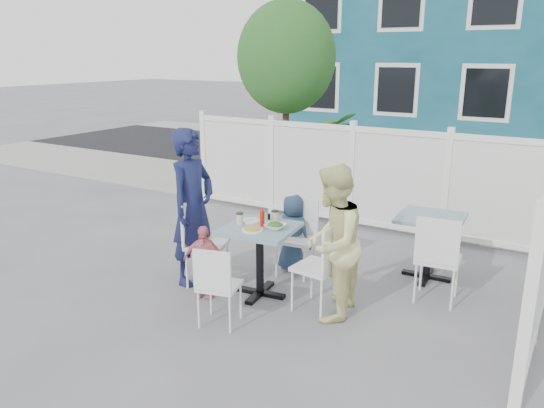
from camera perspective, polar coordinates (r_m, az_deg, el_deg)
The scene contains 29 objects.
ground at distance 6.62m, azimuth -0.74°, elevation -7.79°, with size 80.00×80.00×0.00m, color slate.
near_sidewalk at distance 9.87m, azimuth 10.98°, elevation -0.04°, with size 24.00×2.60×0.01m, color gray.
street at distance 13.32m, azimuth 16.58°, elevation 3.67°, with size 24.00×5.00×0.01m, color black.
far_sidewalk at distance 16.29m, azimuth 19.43°, elevation 5.56°, with size 24.00×1.60×0.01m, color gray.
building at distance 19.51m, azimuth 20.99°, elevation 15.84°, with size 11.00×6.00×6.00m.
fence_back at distance 8.38m, azimuth 8.53°, elevation 2.75°, with size 5.86×0.08×1.60m.
tree at distance 9.72m, azimuth 1.54°, elevation 15.45°, with size 1.80×1.62×3.59m.
utility_cabinet at distance 11.03m, azimuth -1.33°, elevation 5.31°, with size 0.69×0.49×1.29m, color yellow.
potted_shrub_a at distance 9.24m, azimuth 6.58°, elevation 4.53°, with size 0.96×0.96×1.72m, color #1F531D.
potted_shrub_b at distance 8.52m, azimuth 19.74°, elevation 1.66°, with size 1.27×1.10×1.41m, color #1F531D.
main_table at distance 5.92m, azimuth -1.33°, elevation -4.16°, with size 0.85×0.85×0.81m.
spare_table at distance 6.65m, azimuth 16.63°, elevation -2.73°, with size 0.79×0.79×0.79m.
chair_left at distance 6.30m, azimuth -7.79°, elevation -3.43°, with size 0.57×0.58×1.02m.
chair_right at distance 5.59m, azimuth 5.61°, elevation -6.11°, with size 0.47×0.49×0.98m.
chair_back at distance 6.57m, azimuth 2.87°, elevation -2.89°, with size 0.46×0.45×0.94m.
chair_near at distance 5.31m, azimuth -6.01°, elevation -8.25°, with size 0.47×0.46×0.85m.
chair_spare at distance 6.00m, azimuth 17.38°, elevation -5.10°, with size 0.50×0.49×1.01m.
man at distance 6.28m, azimuth -8.55°, elevation -0.32°, with size 0.68×0.44×1.85m, color #161B44.
woman at distance 5.42m, azimuth 6.47°, elevation -4.19°, with size 0.78×0.61×1.61m, color #DBD945.
boy at distance 6.65m, azimuth 2.27°, elevation -3.15°, with size 0.48×0.31×0.98m, color #22374F.
toddler at distance 6.00m, azimuth -7.34°, elevation -6.16°, with size 0.49×0.21×0.84m, color #DC7082.
plate_main at distance 5.73m, azimuth -2.12°, elevation -2.81°, with size 0.23×0.23×0.01m, color white.
plate_side at distance 6.05m, azimuth -2.39°, elevation -1.80°, with size 0.23×0.23×0.02m, color white.
salad_bowl at distance 5.78m, azimuth 0.35°, elevation -2.43°, with size 0.23×0.23×0.06m, color white.
coffee_cup_a at distance 5.94m, azimuth -3.48°, elevation -1.63°, with size 0.08×0.08×0.12m, color beige.
coffee_cup_b at distance 6.01m, azimuth 0.31°, elevation -1.39°, with size 0.08×0.08×0.12m, color beige.
ketchup_bottle at distance 5.86m, azimuth -1.06°, elevation -1.61°, with size 0.05×0.05×0.17m, color #BA1604.
salt_shaker at distance 6.09m, azimuth -1.03°, elevation -1.41°, with size 0.03×0.03×0.07m, color white.
pepper_shaker at distance 6.10m, azimuth -0.34°, elevation -1.37°, with size 0.03×0.03×0.07m, color black.
Camera 1 is at (3.21, -5.15, 2.65)m, focal length 35.00 mm.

